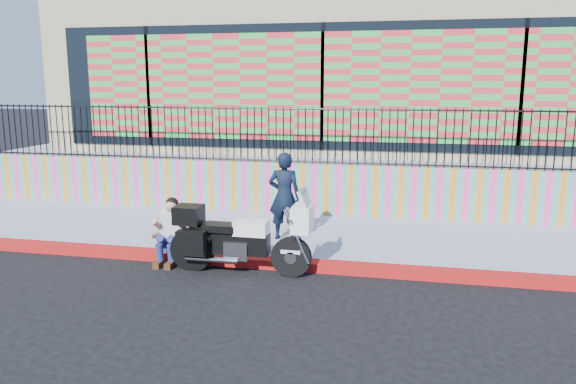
# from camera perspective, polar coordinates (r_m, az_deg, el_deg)

# --- Properties ---
(ground) EXTENTS (90.00, 90.00, 0.00)m
(ground) POSITION_cam_1_polar(r_m,az_deg,el_deg) (9.22, -0.62, -7.72)
(ground) COLOR black
(ground) RESTS_ON ground
(red_curb) EXTENTS (16.00, 0.30, 0.15)m
(red_curb) POSITION_cam_1_polar(r_m,az_deg,el_deg) (9.19, -0.62, -7.28)
(red_curb) COLOR #A90C17
(red_curb) RESTS_ON ground
(sidewalk) EXTENTS (16.00, 3.00, 0.15)m
(sidewalk) POSITION_cam_1_polar(r_m,az_deg,el_deg) (10.74, 1.33, -4.54)
(sidewalk) COLOR #949AB1
(sidewalk) RESTS_ON ground
(mural_wall) EXTENTS (16.00, 0.20, 1.10)m
(mural_wall) POSITION_cam_1_polar(r_m,az_deg,el_deg) (12.12, 2.76, 0.33)
(mural_wall) COLOR #FF4395
(mural_wall) RESTS_ON sidewalk
(metal_fence) EXTENTS (15.80, 0.04, 1.20)m
(metal_fence) POSITION_cam_1_polar(r_m,az_deg,el_deg) (11.96, 2.82, 5.74)
(metal_fence) COLOR black
(metal_fence) RESTS_ON mural_wall
(elevated_platform) EXTENTS (16.00, 10.00, 1.25)m
(elevated_platform) POSITION_cam_1_polar(r_m,az_deg,el_deg) (17.12, 5.57, 3.24)
(elevated_platform) COLOR #949AB1
(elevated_platform) RESTS_ON ground
(storefront_building) EXTENTS (14.00, 8.06, 4.00)m
(storefront_building) POSITION_cam_1_polar(r_m,az_deg,el_deg) (16.74, 5.65, 12.07)
(storefront_building) COLOR tan
(storefront_building) RESTS_ON elevated_platform
(police_motorcycle) EXTENTS (2.25, 0.74, 1.40)m
(police_motorcycle) POSITION_cam_1_polar(r_m,az_deg,el_deg) (8.87, -5.09, -4.55)
(police_motorcycle) COLOR black
(police_motorcycle) RESTS_ON ground
(police_officer) EXTENTS (0.59, 0.40, 1.60)m
(police_officer) POSITION_cam_1_polar(r_m,az_deg,el_deg) (10.12, -0.36, -0.42)
(police_officer) COLOR black
(police_officer) RESTS_ON sidewalk
(seated_man) EXTENTS (0.54, 0.71, 1.06)m
(seated_man) POSITION_cam_1_polar(r_m,az_deg,el_deg) (9.55, -11.91, -4.47)
(seated_man) COLOR navy
(seated_man) RESTS_ON ground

